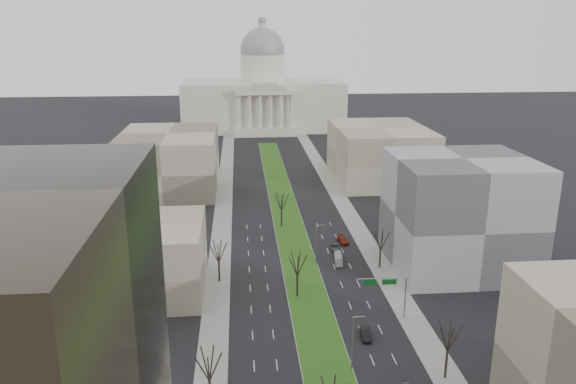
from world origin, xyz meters
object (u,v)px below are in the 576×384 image
car_grey_far (336,247)px  box_van (338,258)px  car_black (366,334)px  car_red (343,240)px

car_grey_far → box_van: bearing=-91.2°
car_black → box_van: box_van is taller
car_grey_far → box_van: size_ratio=0.69×
car_black → car_red: size_ratio=0.91×
car_black → car_grey_far: 38.86m
car_black → box_van: 31.61m
car_black → car_red: car_black is taller
car_black → car_grey_far: (1.54, 38.83, -0.10)m
car_red → car_black: bearing=-103.2°
car_red → car_grey_far: car_red is taller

